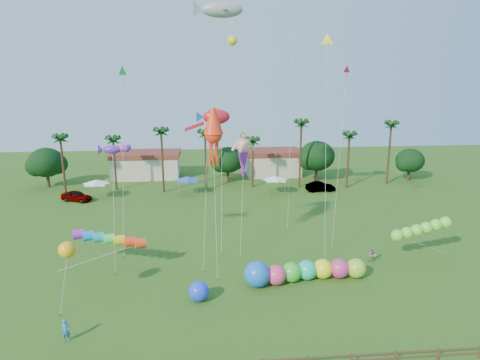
{
  "coord_description": "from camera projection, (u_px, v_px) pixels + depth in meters",
  "views": [
    {
      "loc": [
        -3.65,
        -29.88,
        18.97
      ],
      "look_at": [
        0.0,
        10.0,
        9.0
      ],
      "focal_mm": 32.0,
      "sensor_mm": 36.0,
      "label": 1
    }
  ],
  "objects": [
    {
      "name": "buildings_row",
      "position": [
        205.0,
        166.0,
        81.34
      ],
      "size": [
        35.0,
        7.0,
        4.0
      ],
      "color": "beige",
      "rests_on": "ground"
    },
    {
      "name": "fish_kite",
      "position": [
        216.0,
        117.0,
        43.11
      ],
      "size": [
        4.29,
        5.79,
        15.62
      ],
      "color": "red",
      "rests_on": "ground"
    },
    {
      "name": "spectator_b",
      "position": [
        372.0,
        255.0,
        44.0
      ],
      "size": [
        0.92,
        0.81,
        1.58
      ],
      "primitive_type": "imported",
      "rotation": [
        0.0,
        0.0,
        -0.32
      ],
      "color": "gray",
      "rests_on": "ground"
    },
    {
      "name": "caterpillar_inflatable",
      "position": [
        301.0,
        271.0,
        39.96
      ],
      "size": [
        11.94,
        3.35,
        2.42
      ],
      "rotation": [
        0.0,
        0.0,
        0.11
      ],
      "color": "#EA3D6F",
      "rests_on": "ground"
    },
    {
      "name": "lobster_kite",
      "position": [
        112.0,
        149.0,
        42.22
      ],
      "size": [
        3.28,
        4.69,
        12.32
      ],
      "color": "#6324B6",
      "rests_on": "ground"
    },
    {
      "name": "blue_ball",
      "position": [
        199.0,
        291.0,
        36.55
      ],
      "size": [
        1.77,
        1.77,
        1.77
      ],
      "primitive_type": "sphere",
      "color": "#1C43FE",
      "rests_on": "ground"
    },
    {
      "name": "tent_row",
      "position": [
        187.0,
        179.0,
        67.69
      ],
      "size": [
        31.0,
        4.0,
        0.6
      ],
      "color": "white",
      "rests_on": "ground"
    },
    {
      "name": "car_a",
      "position": [
        76.0,
        196.0,
        65.34
      ],
      "size": [
        5.1,
        3.6,
        1.61
      ],
      "primitive_type": "imported",
      "rotation": [
        0.0,
        0.0,
        1.17
      ],
      "color": "#4C4C54",
      "rests_on": "ground"
    },
    {
      "name": "squid_kite",
      "position": [
        213.0,
        135.0,
        40.85
      ],
      "size": [
        2.18,
        4.94,
        15.98
      ],
      "color": "#FF3414",
      "rests_on": "ground"
    },
    {
      "name": "shark_kite",
      "position": [
        222.0,
        10.0,
        46.14
      ],
      "size": [
        6.34,
        8.19,
        26.77
      ],
      "color": "gray",
      "rests_on": "ground"
    },
    {
      "name": "spectator_a",
      "position": [
        66.0,
        331.0,
        30.93
      ],
      "size": [
        0.72,
        0.54,
        1.77
      ],
      "primitive_type": "imported",
      "rotation": [
        0.0,
        0.0,
        0.19
      ],
      "color": "teal",
      "rests_on": "ground"
    },
    {
      "name": "car_b",
      "position": [
        320.0,
        187.0,
        70.8
      ],
      "size": [
        4.82,
        1.84,
        1.57
      ],
      "primitive_type": "imported",
      "rotation": [
        0.0,
        0.0,
        1.61
      ],
      "color": "#4C4C54",
      "rests_on": "ground"
    },
    {
      "name": "green_worm",
      "position": [
        397.0,
        236.0,
        44.01
      ],
      "size": [
        10.01,
        2.74,
        3.53
      ],
      "color": "#6CE332",
      "rests_on": "ground"
    },
    {
      "name": "delta_kite_yellow",
      "position": [
        327.0,
        44.0,
        41.98
      ],
      "size": [
        1.38,
        3.99,
        22.81
      ],
      "color": "#F3FF1A",
      "rests_on": "ground"
    },
    {
      "name": "delta_kite_red",
      "position": [
        346.0,
        74.0,
        46.36
      ],
      "size": [
        2.23,
        3.66,
        19.93
      ],
      "color": "#FB1B3E",
      "rests_on": "ground"
    },
    {
      "name": "merman_kite",
      "position": [
        243.0,
        157.0,
        46.3
      ],
      "size": [
        2.22,
        4.32,
        12.5
      ],
      "color": "#ECA986",
      "rests_on": "ground"
    },
    {
      "name": "ground",
      "position": [
        252.0,
        321.0,
        33.78
      ],
      "size": [
        160.0,
        160.0,
        0.0
      ],
      "primitive_type": "plane",
      "color": "#285116",
      "rests_on": "ground"
    },
    {
      "name": "orange_ball_kite",
      "position": [
        67.0,
        250.0,
        34.55
      ],
      "size": [
        1.67,
        2.25,
        5.83
      ],
      "color": "#FFAD14",
      "rests_on": "ground"
    },
    {
      "name": "delta_kite_green",
      "position": [
        123.0,
        74.0,
        45.23
      ],
      "size": [
        1.0,
        5.31,
        19.85
      ],
      "color": "green",
      "rests_on": "ground"
    },
    {
      "name": "tree_line",
      "position": [
        243.0,
        159.0,
        75.57
      ],
      "size": [
        69.46,
        8.91,
        11.0
      ],
      "color": "#3A2819",
      "rests_on": "ground"
    },
    {
      "name": "rainbow_tube",
      "position": [
        121.0,
        244.0,
        41.54
      ],
      "size": [
        10.29,
        2.12,
        3.39
      ],
      "color": "#F0461A",
      "rests_on": "ground"
    }
  ]
}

